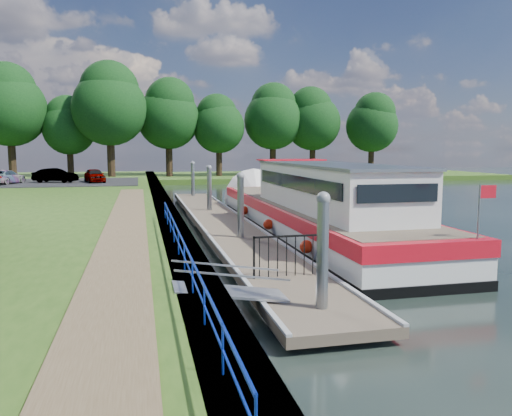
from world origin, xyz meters
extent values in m
plane|color=black|center=(0.00, 0.00, 0.00)|extent=(160.00, 160.00, 0.00)
cube|color=#473D2D|center=(-2.55, 15.00, 0.39)|extent=(1.10, 90.00, 0.78)
cube|color=#2E4F16|center=(12.00, 52.00, 0.30)|extent=(60.00, 18.00, 0.60)
cube|color=brown|center=(-4.40, 8.00, 0.80)|extent=(1.60, 40.00, 0.05)
cube|color=black|center=(-11.00, 38.00, 0.81)|extent=(14.00, 12.00, 0.06)
cube|color=#0C2DBF|center=(-2.75, 3.00, 1.48)|extent=(0.04, 18.00, 0.04)
cube|color=#0C2DBF|center=(-2.75, 3.00, 1.12)|extent=(0.03, 18.00, 0.03)
cylinder|color=#0C2DBF|center=(-2.75, -4.00, 1.14)|extent=(0.04, 0.04, 0.72)
cylinder|color=#0C2DBF|center=(-2.75, -2.00, 1.14)|extent=(0.04, 0.04, 0.72)
cylinder|color=#0C2DBF|center=(-2.75, 0.00, 1.14)|extent=(0.04, 0.04, 0.72)
cylinder|color=#0C2DBF|center=(-2.75, 2.00, 1.14)|extent=(0.04, 0.04, 0.72)
cylinder|color=#0C2DBF|center=(-2.75, 4.00, 1.14)|extent=(0.04, 0.04, 0.72)
cylinder|color=#0C2DBF|center=(-2.75, 6.00, 1.14)|extent=(0.04, 0.04, 0.72)
cylinder|color=#0C2DBF|center=(-2.75, 8.00, 1.14)|extent=(0.04, 0.04, 0.72)
cylinder|color=#0C2DBF|center=(-2.75, 10.00, 1.14)|extent=(0.04, 0.04, 0.72)
cylinder|color=#0C2DBF|center=(-2.75, 12.00, 1.14)|extent=(0.04, 0.04, 0.72)
cube|color=brown|center=(0.00, 13.00, 0.28)|extent=(2.50, 30.00, 0.24)
cube|color=#9EA0A3|center=(0.00, 1.00, 0.05)|extent=(2.30, 5.00, 0.30)
cube|color=#9EA0A3|center=(0.00, 9.00, 0.05)|extent=(2.30, 5.00, 0.30)
cube|color=#9EA0A3|center=(0.00, 17.00, 0.05)|extent=(2.30, 5.00, 0.30)
cube|color=#9EA0A3|center=(0.00, 25.00, 0.05)|extent=(2.30, 5.00, 0.30)
cube|color=#9EA0A3|center=(1.19, 13.00, 0.43)|extent=(0.12, 30.00, 0.06)
cube|color=#9EA0A3|center=(-1.19, 13.00, 0.43)|extent=(0.12, 30.00, 0.06)
cylinder|color=gray|center=(0.00, -0.50, 1.10)|extent=(0.26, 0.26, 3.40)
sphere|color=gray|center=(0.00, -0.50, 2.80)|extent=(0.30, 0.30, 0.30)
cylinder|color=gray|center=(0.00, 8.50, 1.10)|extent=(0.26, 0.26, 3.40)
sphere|color=gray|center=(0.00, 8.50, 2.80)|extent=(0.30, 0.30, 0.30)
cylinder|color=gray|center=(0.00, 17.50, 1.10)|extent=(0.26, 0.26, 3.40)
sphere|color=gray|center=(0.00, 17.50, 2.80)|extent=(0.30, 0.30, 0.30)
cylinder|color=gray|center=(0.00, 26.50, 1.10)|extent=(0.26, 0.26, 3.40)
sphere|color=gray|center=(0.00, 26.50, 2.80)|extent=(0.30, 0.30, 0.30)
cube|color=#A5A8AD|center=(-1.85, 0.50, 0.60)|extent=(2.58, 1.00, 0.43)
cube|color=#A5A8AD|center=(-1.85, 0.02, 1.10)|extent=(2.58, 0.04, 0.41)
cube|color=#A5A8AD|center=(-1.85, 0.98, 1.10)|extent=(2.58, 0.04, 0.41)
cube|color=black|center=(-0.90, 2.20, 0.98)|extent=(0.05, 0.05, 1.15)
cube|color=black|center=(0.90, 2.20, 0.98)|extent=(0.05, 0.05, 1.15)
cube|color=black|center=(0.00, 2.20, 1.52)|extent=(1.85, 0.05, 0.05)
cube|color=black|center=(-0.75, 2.20, 0.98)|extent=(0.02, 0.02, 1.10)
cube|color=black|center=(-0.50, 2.20, 0.98)|extent=(0.02, 0.02, 1.10)
cube|color=black|center=(-0.25, 2.20, 0.98)|extent=(0.02, 0.02, 1.10)
cube|color=black|center=(0.00, 2.20, 0.98)|extent=(0.02, 0.02, 1.10)
cube|color=black|center=(0.25, 2.20, 0.98)|extent=(0.02, 0.02, 1.10)
cube|color=black|center=(0.50, 2.20, 0.98)|extent=(0.02, 0.02, 1.10)
cube|color=black|center=(0.75, 2.20, 0.98)|extent=(0.02, 0.02, 1.10)
cube|color=black|center=(3.60, 10.89, 0.02)|extent=(4.00, 20.00, 0.55)
cube|color=silver|center=(3.60, 10.89, 0.62)|extent=(3.96, 19.90, 0.65)
cube|color=red|center=(3.60, 10.89, 1.18)|extent=(4.04, 20.00, 0.48)
cube|color=brown|center=(3.60, 10.89, 1.42)|extent=(3.68, 19.20, 0.04)
cone|color=silver|center=(3.60, 21.29, 0.55)|extent=(4.00, 1.50, 4.00)
cube|color=silver|center=(3.60, 8.39, 2.30)|extent=(3.00, 11.00, 1.75)
cube|color=gray|center=(3.60, 8.39, 3.22)|extent=(3.10, 11.20, 0.10)
cube|color=black|center=(2.08, 8.39, 2.55)|extent=(0.04, 10.00, 0.55)
cube|color=black|center=(5.12, 8.39, 2.55)|extent=(0.04, 10.00, 0.55)
cube|color=black|center=(3.60, 13.94, 2.55)|extent=(2.60, 0.04, 0.55)
cube|color=black|center=(3.60, 2.84, 2.55)|extent=(2.60, 0.04, 0.55)
cube|color=red|center=(3.60, 13.59, 3.30)|extent=(3.20, 1.60, 0.06)
cylinder|color=gray|center=(5.10, 1.19, 2.15)|extent=(0.05, 0.05, 1.50)
cube|color=red|center=(5.35, 1.19, 2.70)|extent=(0.50, 0.02, 0.35)
sphere|color=red|center=(1.48, 4.89, 0.65)|extent=(0.44, 0.44, 0.44)
sphere|color=red|center=(1.48, 9.89, 0.65)|extent=(0.44, 0.44, 0.44)
sphere|color=red|center=(1.48, 14.89, 0.65)|extent=(0.44, 0.44, 0.44)
imported|color=#594C47|center=(2.40, 4.03, 2.30)|extent=(0.59, 0.73, 1.72)
cylinder|color=#332316|center=(-17.49, 49.36, 2.70)|extent=(0.83, 0.83, 4.21)
sphere|color=black|center=(-17.49, 49.36, 8.08)|extent=(7.95, 7.95, 7.95)
sphere|color=black|center=(-17.71, 49.47, 10.07)|extent=(6.31, 6.31, 6.31)
cylinder|color=#332316|center=(-11.50, 49.87, 2.15)|extent=(0.70, 0.70, 3.10)
sphere|color=black|center=(-11.50, 49.87, 6.11)|extent=(5.85, 5.85, 5.85)
sphere|color=black|center=(-11.67, 50.04, 7.57)|extent=(4.65, 4.65, 4.65)
cylinder|color=#332316|center=(-6.89, 47.36, 2.75)|extent=(0.84, 0.84, 4.29)
sphere|color=black|center=(-6.89, 47.36, 8.23)|extent=(8.10, 8.10, 8.10)
sphere|color=black|center=(-6.84, 47.51, 10.25)|extent=(6.44, 6.44, 6.44)
cylinder|color=#332316|center=(-0.41, 49.36, 2.52)|extent=(0.79, 0.79, 3.83)
sphere|color=black|center=(-0.41, 49.36, 7.42)|extent=(7.24, 7.24, 7.24)
sphere|color=black|center=(-0.22, 49.13, 9.23)|extent=(5.75, 5.75, 5.75)
cylinder|color=#332316|center=(5.49, 49.09, 2.23)|extent=(0.72, 0.72, 3.26)
sphere|color=black|center=(5.49, 49.09, 6.40)|extent=(6.16, 6.16, 6.16)
sphere|color=black|center=(5.30, 49.34, 7.93)|extent=(4.89, 4.89, 4.89)
cylinder|color=#332316|center=(12.25, 49.38, 2.49)|extent=(0.78, 0.78, 3.77)
sphere|color=black|center=(12.25, 49.38, 7.31)|extent=(7.13, 7.13, 7.13)
sphere|color=black|center=(12.38, 49.62, 9.09)|extent=(5.66, 5.66, 5.66)
cylinder|color=#332316|center=(17.42, 49.40, 2.42)|extent=(0.77, 0.77, 3.65)
sphere|color=black|center=(17.42, 49.40, 7.09)|extent=(6.89, 6.89, 6.89)
sphere|color=black|center=(17.07, 49.41, 8.81)|extent=(5.47, 5.47, 5.47)
cylinder|color=#332316|center=(24.52, 47.52, 2.30)|extent=(0.74, 0.74, 3.41)
sphere|color=black|center=(24.52, 47.52, 6.66)|extent=(6.43, 6.43, 6.43)
sphere|color=black|center=(24.75, 47.30, 8.26)|extent=(5.11, 5.11, 5.11)
imported|color=#999999|center=(-7.83, 36.97, 1.46)|extent=(2.34, 3.92, 1.25)
imported|color=#999999|center=(-11.24, 37.36, 1.47)|extent=(4.07, 2.43, 1.27)
imported|color=#999999|center=(-15.11, 36.50, 1.44)|extent=(2.81, 4.46, 1.20)
camera|label=1|loc=(-3.78, -10.44, 3.85)|focal=35.00mm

